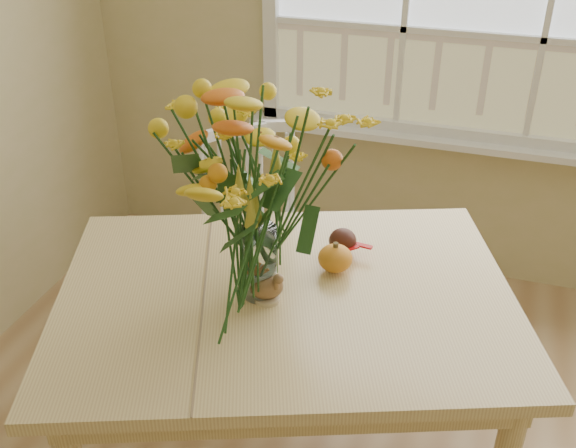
% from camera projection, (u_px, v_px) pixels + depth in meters
% --- Properties ---
extents(dining_table, '(1.56, 1.34, 0.71)m').
position_uv_depth(dining_table, '(286.00, 317.00, 2.00)').
color(dining_table, tan).
rests_on(dining_table, floor).
extents(windsor_chair, '(0.55, 0.55, 0.87)m').
position_uv_depth(windsor_chair, '(256.00, 226.00, 2.69)').
color(windsor_chair, white).
rests_on(windsor_chair, floor).
extents(flower_vase, '(0.47, 0.47, 0.55)m').
position_uv_depth(flower_vase, '(258.00, 192.00, 1.78)').
color(flower_vase, white).
rests_on(flower_vase, dining_table).
extents(pumpkin, '(0.10, 0.10, 0.08)m').
position_uv_depth(pumpkin, '(335.00, 259.00, 2.03)').
color(pumpkin, '#C06416').
rests_on(pumpkin, dining_table).
extents(turkey_figurine, '(0.11, 0.10, 0.12)m').
position_uv_depth(turkey_figurine, '(267.00, 286.00, 1.90)').
color(turkey_figurine, '#CCB78C').
rests_on(turkey_figurine, dining_table).
extents(dark_gourd, '(0.13, 0.09, 0.08)m').
position_uv_depth(dark_gourd, '(343.00, 242.00, 2.12)').
color(dark_gourd, '#38160F').
rests_on(dark_gourd, dining_table).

